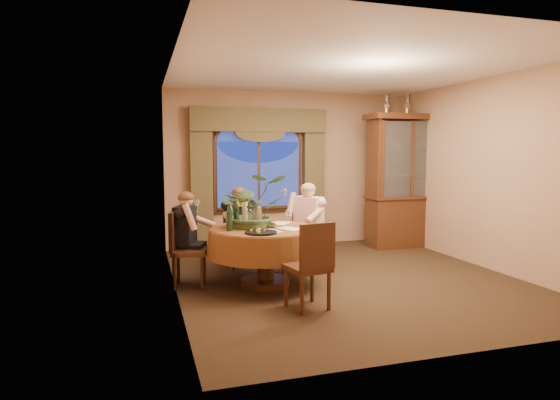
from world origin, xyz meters
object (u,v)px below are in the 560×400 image
object	(u,v)px
oil_lamp_right	(428,105)
chair_back	(189,249)
person_pink	(309,226)
wine_bottle_1	(229,218)
olive_bowl	(270,226)
wine_bottle_2	(236,214)
chair_front_left	(307,265)
person_scarf	(239,228)
wine_bottle_0	(245,216)
chair_back_right	(241,236)
chair_right	(299,236)
china_cabinet	(405,181)
oil_lamp_center	(407,105)
oil_lamp_left	(387,104)
person_back	(185,237)
centerpiece_plant	(253,182)
wine_bottle_3	(230,215)
dining_table	(265,256)
stoneware_vase	(257,217)

from	to	relation	value
oil_lamp_right	chair_back	size ratio (longest dim) A/B	0.35
person_pink	wine_bottle_1	distance (m)	1.53
olive_bowl	wine_bottle_2	distance (m)	0.48
chair_front_left	person_scarf	bearing A→B (deg)	88.58
wine_bottle_0	chair_front_left	bearing A→B (deg)	-65.33
chair_back_right	chair_front_left	size ratio (longest dim) A/B	1.00
chair_right	wine_bottle_0	bearing A→B (deg)	80.69
china_cabinet	oil_lamp_center	xyz separation A→B (m)	(0.00, 0.00, 1.36)
china_cabinet	oil_lamp_left	world-z (taller)	oil_lamp_left
china_cabinet	chair_right	size ratio (longest dim) A/B	2.49
china_cabinet	person_back	size ratio (longest dim) A/B	1.97
centerpiece_plant	chair_back_right	bearing A→B (deg)	88.66
centerpiece_plant	person_scarf	bearing A→B (deg)	91.46
oil_lamp_center	chair_front_left	xyz separation A→B (m)	(-2.88, -2.76, -2.08)
oil_lamp_left	wine_bottle_3	world-z (taller)	oil_lamp_left
centerpiece_plant	dining_table	bearing A→B (deg)	-46.55
person_pink	person_scarf	world-z (taller)	person_pink
olive_bowl	stoneware_vase	bearing A→B (deg)	139.34
chair_back_right	person_back	bearing A→B (deg)	29.70
centerpiece_plant	wine_bottle_0	distance (m)	0.45
oil_lamp_right	wine_bottle_2	world-z (taller)	oil_lamp_right
chair_right	olive_bowl	distance (m)	1.00
dining_table	oil_lamp_center	xyz separation A→B (m)	(3.10, 1.75, 2.18)
oil_lamp_left	chair_back	bearing A→B (deg)	-157.02
chair_back_right	chair_back	distance (m)	1.16
chair_back	oil_lamp_right	bearing A→B (deg)	121.65
olive_bowl	wine_bottle_3	size ratio (longest dim) A/B	0.48
china_cabinet	chair_back_right	xyz separation A→B (m)	(-3.20, -0.73, -0.71)
person_pink	olive_bowl	xyz separation A→B (m)	(-0.76, -0.65, 0.14)
person_scarf	stoneware_vase	distance (m)	0.89
chair_back_right	person_pink	world-z (taller)	person_pink
person_scarf	wine_bottle_3	bearing A→B (deg)	61.83
centerpiece_plant	stoneware_vase	bearing A→B (deg)	-35.75
dining_table	oil_lamp_right	size ratio (longest dim) A/B	4.41
chair_front_left	wine_bottle_3	distance (m)	1.39
chair_right	chair_back_right	distance (m)	0.87
dining_table	oil_lamp_left	world-z (taller)	oil_lamp_left
oil_lamp_left	person_scarf	distance (m)	3.53
person_back	wine_bottle_3	world-z (taller)	person_back
stoneware_vase	wine_bottle_0	distance (m)	0.20
dining_table	china_cabinet	world-z (taller)	china_cabinet
person_pink	chair_right	bearing A→B (deg)	26.10
chair_back	person_back	size ratio (longest dim) A/B	0.79
china_cabinet	wine_bottle_0	bearing A→B (deg)	-152.66
person_pink	chair_front_left	bearing A→B (deg)	122.08
chair_right	olive_bowl	size ratio (longest dim) A/B	6.04
oil_lamp_right	person_back	distance (m)	5.08
chair_back_right	wine_bottle_2	distance (m)	0.93
wine_bottle_2	china_cabinet	bearing A→B (deg)	23.96
person_back	wine_bottle_1	xyz separation A→B (m)	(0.49, -0.51, 0.31)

